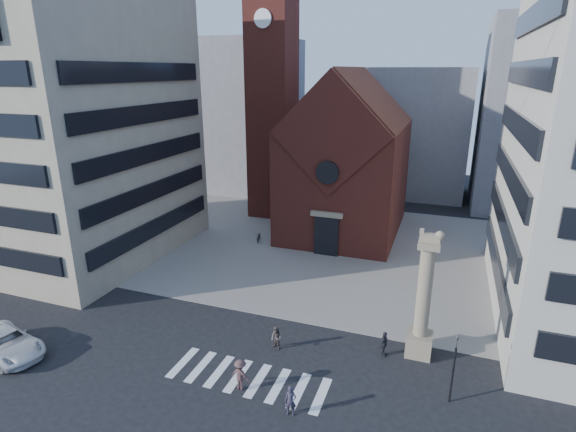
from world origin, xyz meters
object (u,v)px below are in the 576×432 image
(lion_column, at_px, (423,307))
(white_car, at_px, (7,343))
(pedestrian_1, at_px, (276,338))
(pedestrian_0, at_px, (291,401))
(scooter_0, at_px, (259,237))
(traffic_light, at_px, (454,367))
(pedestrian_2, at_px, (384,344))

(lion_column, relative_size, white_car, 1.49)
(pedestrian_1, bearing_deg, pedestrian_0, -34.40)
(pedestrian_0, xyz_separation_m, scooter_0, (-11.74, 22.93, -0.31))
(traffic_light, relative_size, pedestrian_2, 2.50)
(lion_column, distance_m, traffic_light, 4.62)
(white_car, distance_m, pedestrian_2, 24.47)
(pedestrian_2, relative_size, scooter_0, 0.88)
(lion_column, relative_size, traffic_light, 2.02)
(white_car, xyz_separation_m, pedestrian_2, (23.07, 8.16, 0.05))
(scooter_0, bearing_deg, pedestrian_0, -80.33)
(lion_column, distance_m, white_car, 26.92)
(lion_column, relative_size, pedestrian_2, 5.05)
(pedestrian_1, bearing_deg, white_car, -131.11)
(lion_column, bearing_deg, white_car, -160.15)
(scooter_0, bearing_deg, traffic_light, -61.28)
(traffic_light, xyz_separation_m, pedestrian_1, (-10.92, 1.38, -1.46))
(lion_column, distance_m, scooter_0, 23.45)
(pedestrian_0, relative_size, pedestrian_2, 1.01)
(lion_column, xyz_separation_m, traffic_light, (1.99, -4.00, -1.17))
(pedestrian_0, bearing_deg, pedestrian_1, 110.47)
(pedestrian_1, xyz_separation_m, scooter_0, (-8.87, 17.62, -0.26))
(lion_column, distance_m, pedestrian_0, 10.31)
(pedestrian_0, bearing_deg, traffic_light, 18.10)
(lion_column, bearing_deg, traffic_light, -63.54)
(pedestrian_0, height_order, pedestrian_1, pedestrian_0)
(white_car, relative_size, pedestrian_1, 3.53)
(traffic_light, bearing_deg, pedestrian_1, 172.81)
(pedestrian_2, height_order, scooter_0, pedestrian_2)
(lion_column, xyz_separation_m, scooter_0, (-17.80, 15.00, -2.89))
(pedestrian_0, xyz_separation_m, pedestrian_2, (3.93, 7.00, -0.01))
(white_car, xyz_separation_m, pedestrian_1, (16.26, 6.47, 0.02))
(traffic_light, bearing_deg, lion_column, 116.46)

